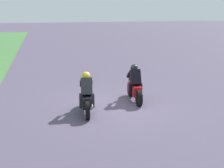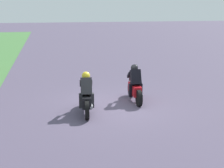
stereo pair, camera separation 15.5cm
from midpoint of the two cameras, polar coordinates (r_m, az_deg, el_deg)
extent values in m
plane|color=#4E455B|center=(12.54, -0.24, -3.98)|extent=(120.00, 120.00, 0.00)
cylinder|color=black|center=(13.82, 2.96, -0.90)|extent=(0.64, 0.16, 0.64)
cylinder|color=black|center=(12.52, 4.44, -2.51)|extent=(0.64, 0.16, 0.64)
cube|color=red|center=(13.12, 3.67, -0.91)|extent=(1.11, 0.35, 0.40)
ellipsoid|color=red|center=(13.14, 3.59, 0.47)|extent=(0.49, 0.31, 0.24)
cube|color=red|center=(12.64, 4.24, -1.40)|extent=(0.06, 0.16, 0.08)
cylinder|color=#A5A5AD|center=(12.87, 4.73, -1.83)|extent=(0.42, 0.11, 0.10)
cube|color=black|center=(12.90, 3.82, 1.21)|extent=(0.49, 0.41, 0.66)
sphere|color=black|center=(13.04, 3.60, 2.88)|extent=(0.31, 0.31, 0.30)
cube|color=#51505A|center=(13.51, 3.18, 1.02)|extent=(0.16, 0.26, 0.23)
cube|color=black|center=(12.96, 2.94, -1.08)|extent=(0.18, 0.14, 0.52)
cube|color=black|center=(13.06, 4.65, -1.00)|extent=(0.18, 0.14, 0.52)
cube|color=black|center=(13.22, 2.66, 1.62)|extent=(0.39, 0.11, 0.31)
cube|color=black|center=(13.30, 4.17, 1.68)|extent=(0.39, 0.11, 0.31)
cylinder|color=black|center=(12.42, -4.98, -2.66)|extent=(0.65, 0.20, 0.64)
cylinder|color=black|center=(11.09, -4.74, -4.71)|extent=(0.65, 0.20, 0.64)
cube|color=black|center=(11.70, -4.89, -2.79)|extent=(1.12, 0.42, 0.40)
ellipsoid|color=black|center=(11.71, -4.93, -1.24)|extent=(0.50, 0.34, 0.24)
cube|color=red|center=(11.21, -4.80, -3.44)|extent=(0.07, 0.16, 0.08)
cylinder|color=#A5A5AD|center=(11.41, -4.01, -3.89)|extent=(0.43, 0.14, 0.10)
cube|color=#26262A|center=(11.46, -4.92, -0.44)|extent=(0.52, 0.44, 0.66)
sphere|color=gold|center=(11.60, -4.99, 1.46)|extent=(0.33, 0.33, 0.30)
cube|color=#7B5291|center=(12.09, -5.00, -0.56)|extent=(0.18, 0.27, 0.23)
cube|color=#26262A|center=(11.58, -5.86, -2.99)|extent=(0.19, 0.16, 0.52)
cube|color=#26262A|center=(11.59, -3.88, -2.93)|extent=(0.19, 0.16, 0.52)
cube|color=#26262A|center=(11.82, -5.86, 0.08)|extent=(0.39, 0.13, 0.31)
cube|color=#26262A|center=(11.83, -4.12, 0.13)|extent=(0.39, 0.13, 0.31)
camera|label=1|loc=(0.08, -90.36, -0.09)|focal=51.61mm
camera|label=2|loc=(0.08, 89.64, 0.09)|focal=51.61mm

